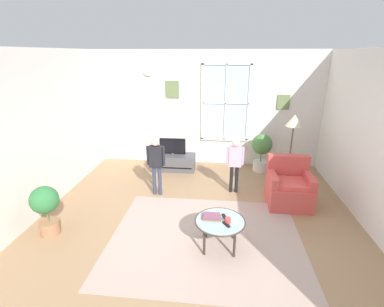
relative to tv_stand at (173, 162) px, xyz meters
name	(u,v)px	position (x,y,z in m)	size (l,w,h in m)	color
ground_plane	(194,237)	(0.77, -2.58, -0.20)	(6.00, 6.87, 0.02)	#9E7A56
back_wall	(208,109)	(0.78, 0.61, 1.19)	(5.40, 0.17, 2.75)	silver
side_wall_left	(7,146)	(-2.00, -2.58, 1.19)	(0.12, 6.27, 2.75)	silver
area_rug	(206,238)	(0.95, -2.60, -0.19)	(2.88, 2.37, 0.01)	tan
tv_stand	(173,162)	(0.00, 0.00, 0.00)	(1.05, 0.46, 0.38)	#4C4C51
television	(173,146)	(0.00, 0.00, 0.40)	(0.61, 0.08, 0.40)	#4C4C4C
armchair	(289,187)	(2.40, -1.37, 0.14)	(0.76, 0.74, 0.87)	#D14C47
coffee_table	(220,222)	(1.15, -2.75, 0.21)	(0.73, 0.73, 0.44)	#99B2B7
book_stack	(212,217)	(1.03, -2.70, 0.27)	(0.27, 0.17, 0.05)	olive
cup	(228,221)	(1.26, -2.80, 0.28)	(0.08, 0.08, 0.09)	#BF3F3F
remote_near_books	(226,224)	(1.24, -2.85, 0.25)	(0.04, 0.14, 0.02)	black
remote_near_cup	(225,217)	(1.21, -2.66, 0.25)	(0.04, 0.14, 0.02)	black
person_black_shirt	(156,160)	(-0.10, -1.28, 0.55)	(0.36, 0.16, 1.18)	#333851
person_pink_shirt	(235,160)	(1.41, -1.01, 0.51)	(0.34, 0.15, 1.12)	black
potted_plant_by_window	(262,149)	(2.09, 0.16, 0.36)	(0.48, 0.48, 0.90)	silver
potted_plant_corner	(45,206)	(-1.49, -2.71, 0.30)	(0.42, 0.42, 0.80)	#9E6B4C
floor_lamp	(293,128)	(2.49, -0.84, 1.13)	(0.32, 0.32, 1.58)	black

